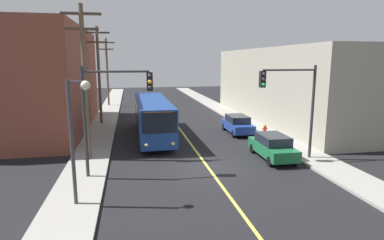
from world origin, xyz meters
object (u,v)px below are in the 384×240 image
(parked_car_green, at_px, (273,146))
(city_bus, at_px, (153,116))
(traffic_signal_left_corner, at_px, (113,101))
(fire_hydrant, at_px, (265,129))
(utility_pole_near, at_px, (85,76))
(utility_pole_far, at_px, (107,69))
(utility_pole_mid, at_px, (99,71))
(street_lamp_left, at_px, (76,124))
(parked_car_blue, at_px, (237,124))
(traffic_signal_right_corner, at_px, (291,95))

(parked_car_green, bearing_deg, city_bus, 133.69)
(traffic_signal_left_corner, xyz_separation_m, fire_hydrant, (12.26, 7.84, -3.72))
(parked_car_green, distance_m, fire_hydrant, 6.70)
(utility_pole_near, distance_m, utility_pole_far, 25.74)
(utility_pole_mid, bearing_deg, street_lamp_left, -87.99)
(parked_car_blue, xyz_separation_m, utility_pole_near, (-12.05, -5.57, 4.64))
(parked_car_green, relative_size, parked_car_blue, 1.00)
(parked_car_blue, xyz_separation_m, fire_hydrant, (2.07, -1.28, -0.26))
(utility_pole_near, relative_size, utility_pole_mid, 1.01)
(parked_car_green, relative_size, traffic_signal_left_corner, 0.74)
(utility_pole_far, relative_size, fire_hydrant, 11.08)
(parked_car_blue, relative_size, utility_pole_mid, 0.46)
(traffic_signal_left_corner, bearing_deg, utility_pole_mid, 97.61)
(utility_pole_near, xyz_separation_m, utility_pole_far, (-0.32, 25.74, -0.19))
(parked_car_green, xyz_separation_m, street_lamp_left, (-11.45, -4.98, 2.90))
(parked_car_green, bearing_deg, utility_pole_far, 113.75)
(parked_car_green, bearing_deg, street_lamp_left, -156.47)
(utility_pole_near, distance_m, traffic_signal_left_corner, 4.19)
(parked_car_blue, xyz_separation_m, street_lamp_left, (-11.60, -12.58, 2.90))
(city_bus, xyz_separation_m, parked_car_blue, (7.51, -0.10, -0.98))
(utility_pole_near, bearing_deg, traffic_signal_left_corner, -62.33)
(parked_car_blue, relative_size, traffic_signal_right_corner, 0.74)
(utility_pole_mid, relative_size, fire_hydrant, 11.35)
(traffic_signal_right_corner, bearing_deg, utility_pole_near, 168.17)
(utility_pole_near, relative_size, traffic_signal_left_corner, 1.61)
(city_bus, height_order, utility_pole_near, utility_pole_near)
(utility_pole_near, relative_size, traffic_signal_right_corner, 1.61)
(utility_pole_near, distance_m, street_lamp_left, 7.24)
(parked_car_blue, bearing_deg, street_lamp_left, -132.69)
(parked_car_blue, distance_m, utility_pole_mid, 14.61)
(utility_pole_near, bearing_deg, parked_car_green, -9.68)
(traffic_signal_left_corner, xyz_separation_m, traffic_signal_right_corner, (10.82, 0.90, 0.00))
(city_bus, height_order, utility_pole_mid, utility_pole_mid)
(city_bus, relative_size, utility_pole_mid, 1.28)
(parked_car_blue, bearing_deg, city_bus, 179.25)
(parked_car_blue, height_order, utility_pole_far, utility_pole_far)
(utility_pole_near, distance_m, traffic_signal_right_corner, 13.02)
(city_bus, distance_m, street_lamp_left, 13.46)
(parked_car_blue, relative_size, fire_hydrant, 5.27)
(traffic_signal_right_corner, distance_m, fire_hydrant, 8.01)
(utility_pole_far, bearing_deg, parked_car_green, -66.25)
(parked_car_green, bearing_deg, utility_pole_mid, 130.73)
(utility_pole_near, distance_m, utility_pole_mid, 12.04)
(street_lamp_left, relative_size, fire_hydrant, 6.55)
(utility_pole_near, relative_size, utility_pole_far, 1.04)
(parked_car_green, distance_m, utility_pole_far, 30.66)
(utility_pole_far, bearing_deg, fire_hydrant, -56.04)
(traffic_signal_left_corner, height_order, street_lamp_left, traffic_signal_left_corner)
(utility_pole_mid, bearing_deg, fire_hydrant, -28.41)
(city_bus, distance_m, fire_hydrant, 9.76)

